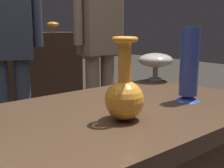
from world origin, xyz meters
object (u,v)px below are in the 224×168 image
Objects in this scene: vase_left_accent at (156,61)px; shelf_vase_far_right at (53,25)px; vase_right_accent at (189,67)px; vase_centerpiece at (124,94)px; visitor_near_right at (100,33)px; visitor_center_back at (8,35)px.

shelf_vase_far_right is at bearing 75.52° from vase_left_accent.
shelf_vase_far_right reaches higher than vase_right_accent.
visitor_near_right reaches higher than vase_centerpiece.
visitor_near_right is (0.86, 1.23, 0.13)m from vase_centerpiece.
vase_right_accent reaches higher than vase_centerpiece.
visitor_near_right is (0.33, 0.88, 0.11)m from vase_left_accent.
visitor_near_right reaches higher than shelf_vase_far_right.
vase_right_accent is at bearing 117.49° from visitor_center_back.
vase_right_accent is 1.43m from visitor_center_back.
visitor_center_back is (0.23, 1.44, 0.12)m from vase_centerpiece.
vase_left_accent is 0.94m from visitor_near_right.
vase_right_accent is at bearing -120.99° from vase_left_accent.
visitor_center_back is (-0.80, -0.82, -0.07)m from shelf_vase_far_right.
vase_left_accent is 1.97m from shelf_vase_far_right.
visitor_near_right is at bearing 66.27° from vase_right_accent.
visitor_near_right reaches higher than vase_left_accent.
shelf_vase_far_right reaches higher than vase_left_accent.
shelf_vase_far_right is 0.08× the size of visitor_near_right.
vase_centerpiece is at bearing -114.41° from shelf_vase_far_right.
shelf_vase_far_right reaches higher than vase_centerpiece.
shelf_vase_far_right is (0.70, 2.25, 0.15)m from vase_right_accent.
vase_centerpiece is 0.91× the size of vase_right_accent.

